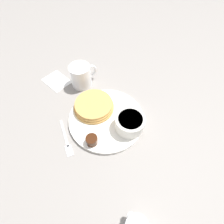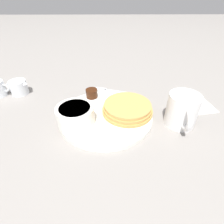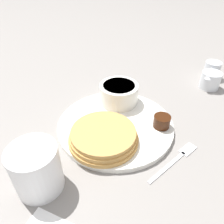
{
  "view_description": "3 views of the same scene",
  "coord_description": "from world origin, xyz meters",
  "views": [
    {
      "loc": [
        0.27,
        -0.19,
        0.52
      ],
      "look_at": [
        0.01,
        0.01,
        0.05
      ],
      "focal_mm": 28.0,
      "sensor_mm": 36.0,
      "label": 1
    },
    {
      "loc": [
        -0.01,
        0.39,
        0.31
      ],
      "look_at": [
        -0.02,
        0.01,
        0.02
      ],
      "focal_mm": 28.0,
      "sensor_mm": 36.0,
      "label": 2
    },
    {
      "loc": [
        -0.32,
        -0.2,
        0.33
      ],
      "look_at": [
        0.0,
        0.01,
        0.04
      ],
      "focal_mm": 35.0,
      "sensor_mm": 36.0,
      "label": 3
    }
  ],
  "objects": [
    {
      "name": "ground_plane",
      "position": [
        0.0,
        0.0,
        0.0
      ],
      "size": [
        4.0,
        4.0,
        0.0
      ],
      "primitive_type": "plane",
      "color": "gray"
    },
    {
      "name": "plate",
      "position": [
        0.0,
        0.0,
        0.01
      ],
      "size": [
        0.26,
        0.26,
        0.01
      ],
      "color": "white",
      "rests_on": "ground_plane"
    },
    {
      "name": "pancake_stack",
      "position": [
        -0.06,
        -0.01,
        0.03
      ],
      "size": [
        0.14,
        0.14,
        0.03
      ],
      "color": "tan",
      "rests_on": "plate"
    },
    {
      "name": "bowl",
      "position": [
        0.08,
        0.04,
        0.04
      ],
      "size": [
        0.1,
        0.1,
        0.05
      ],
      "color": "white",
      "rests_on": "plate"
    },
    {
      "name": "syrup_cup",
      "position": [
        0.05,
        -0.09,
        0.03
      ],
      "size": [
        0.04,
        0.04,
        0.03
      ],
      "color": "#38190A",
      "rests_on": "plate"
    },
    {
      "name": "butter_ramekin",
      "position": [
        0.09,
        0.03,
        0.03
      ],
      "size": [
        0.04,
        0.04,
        0.04
      ],
      "color": "white",
      "rests_on": "plate"
    },
    {
      "name": "coffee_mug",
      "position": [
        -0.2,
        0.03,
        0.04
      ],
      "size": [
        0.08,
        0.11,
        0.09
      ],
      "color": "white",
      "rests_on": "ground_plane"
    },
    {
      "name": "creamer_pitcher_near",
      "position": [
        0.3,
        -0.14,
        0.02
      ],
      "size": [
        0.08,
        0.06,
        0.05
      ],
      "color": "white",
      "rests_on": "ground_plane"
    },
    {
      "name": "fork",
      "position": [
        -0.01,
        -0.15,
        0.0
      ],
      "size": [
        0.14,
        0.05,
        0.0
      ],
      "color": "silver",
      "rests_on": "ground_plane"
    },
    {
      "name": "napkin",
      "position": [
        -0.28,
        -0.05,
        0.0
      ],
      "size": [
        0.12,
        0.1,
        0.0
      ],
      "color": "white",
      "rests_on": "ground_plane"
    }
  ]
}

